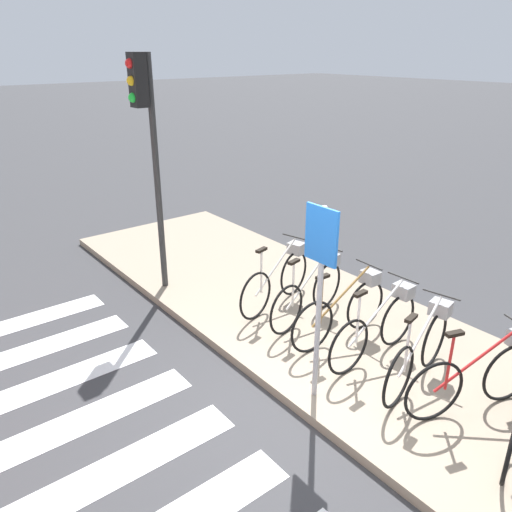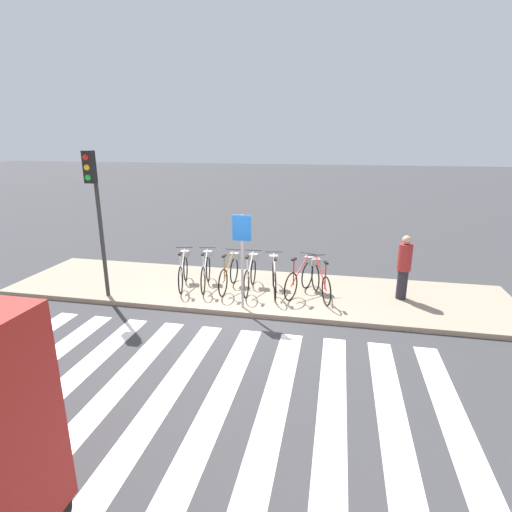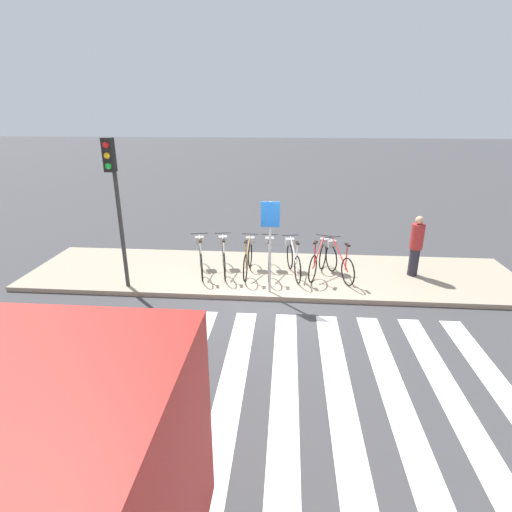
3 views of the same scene
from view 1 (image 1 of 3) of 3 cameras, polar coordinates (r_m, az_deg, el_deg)
The scene contains 10 objects.
ground_plane at distance 6.00m, azimuth 4.31°, elevation -17.32°, with size 120.00×120.00×0.00m, color #38383A.
sidewalk at distance 6.94m, azimuth 14.24°, elevation -11.23°, with size 13.44×3.17×0.12m.
parked_bicycle_0 at distance 7.73m, azimuth 2.64°, elevation -2.36°, with size 0.58×1.71×1.07m.
parked_bicycle_1 at distance 7.37m, azimuth 6.35°, elevation -3.79°, with size 0.51×1.73×1.07m.
parked_bicycle_2 at distance 6.94m, azimuth 10.12°, elevation -5.81°, with size 0.46×1.75×1.07m.
parked_bicycle_3 at distance 6.64m, azimuth 13.91°, elevation -7.57°, with size 0.46×1.75×1.07m.
parked_bicycle_4 at distance 6.31m, azimuth 18.40°, elevation -9.84°, with size 0.52×1.72×1.07m.
parked_bicycle_5 at distance 6.09m, azimuth 24.32°, elevation -12.10°, with size 0.69×1.66×1.07m.
traffic_light at distance 7.83m, azimuth -12.41°, elevation 14.17°, with size 0.24×0.40×3.68m.
sign_post at distance 5.27m, azimuth 7.33°, elevation -1.96°, with size 0.44×0.07×2.28m.
Camera 1 is at (3.33, -3.18, 3.85)m, focal length 35.00 mm.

